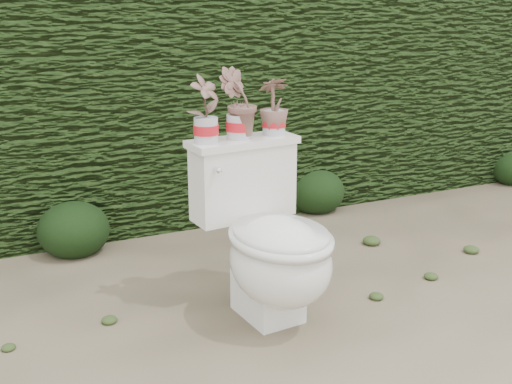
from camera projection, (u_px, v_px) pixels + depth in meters
name	position (u px, v px, depth m)	size (l,w,h in m)	color
ground	(298.00, 297.00, 3.07)	(60.00, 60.00, 0.00)	gray
hedge	(184.00, 89.00, 4.23)	(8.00, 1.00, 1.60)	#294316
toilet	(270.00, 243.00, 2.78)	(0.52, 0.72, 0.78)	white
potted_plant_left	(206.00, 111.00, 2.73)	(0.15, 0.10, 0.28)	#2E6620
potted_plant_center	(238.00, 105.00, 2.81)	(0.17, 0.13, 0.30)	#2E6620
potted_plant_right	(274.00, 108.00, 2.90)	(0.14, 0.14, 0.25)	#2E6620
liriope_clump_1	(73.00, 225.00, 3.58)	(0.40, 0.40, 0.32)	black
liriope_clump_2	(316.00, 187.00, 4.31)	(0.39, 0.39, 0.31)	black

